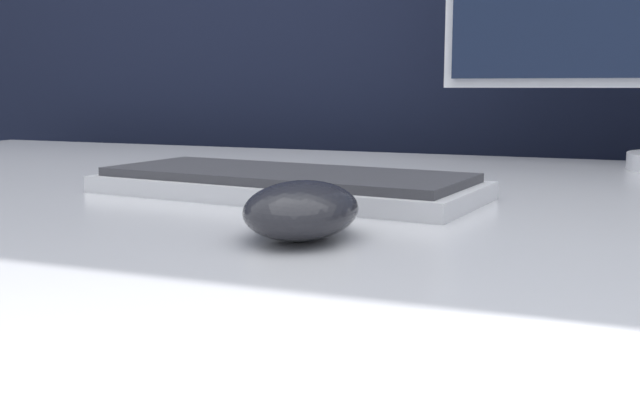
{
  "coord_description": "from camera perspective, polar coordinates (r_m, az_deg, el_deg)",
  "views": [
    {
      "loc": [
        0.16,
        -0.62,
        0.83
      ],
      "look_at": [
        -0.04,
        -0.13,
        0.75
      ],
      "focal_mm": 42.0,
      "sensor_mm": 36.0,
      "label": 1
    }
  ],
  "objects": [
    {
      "name": "keyboard",
      "position": [
        0.7,
        -2.7,
        1.26
      ],
      "size": [
        0.38,
        0.19,
        0.02
      ],
      "rotation": [
        0.0,
        0.0,
        -0.11
      ],
      "color": "silver",
      "rests_on": "desk"
    },
    {
      "name": "partition_panel",
      "position": [
        1.27,
        14.52,
        2.68
      ],
      "size": [
        5.0,
        0.03,
        1.41
      ],
      "color": "black",
      "rests_on": "ground_plane"
    },
    {
      "name": "computer_mouse_near",
      "position": [
        0.51,
        -1.41,
        -0.74
      ],
      "size": [
        0.09,
        0.12,
        0.04
      ],
      "rotation": [
        0.0,
        0.0,
        0.16
      ],
      "color": "#232328",
      "rests_on": "desk"
    }
  ]
}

